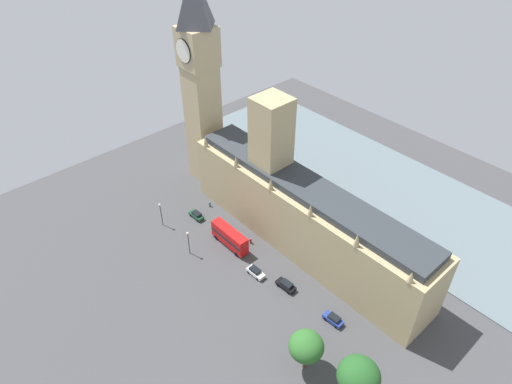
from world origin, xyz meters
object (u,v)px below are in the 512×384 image
Objects in this scene: car_dark_green_under_trees at (196,215)px; pedestrian_far_end at (210,204)px; street_lamp_slot_10 at (161,210)px; car_white_trailing at (256,272)px; parliament_building at (301,210)px; street_lamp_by_river_gate at (188,239)px; pedestrian_midblock at (251,241)px; car_black_kerbside at (286,285)px; plane_tree_leading at (306,347)px; plane_tree_opposite_hall at (359,376)px; car_blue_near_tower at (333,319)px; clock_tower at (200,79)px; double_decker_bus_corner at (230,237)px.

car_dark_green_under_trees is 2.69× the size of pedestrian_far_end.
pedestrian_far_end is 0.24× the size of street_lamp_slot_10.
car_white_trailing is at bearing 50.58° from pedestrian_far_end.
parliament_building reaches higher than street_lamp_by_river_gate.
car_black_kerbside is at bearing -96.81° from pedestrian_midblock.
plane_tree_leading reaches higher than car_black_kerbside.
car_black_kerbside is 0.68× the size of street_lamp_slot_10.
plane_tree_opposite_hall reaches higher than car_dark_green_under_trees.
car_blue_near_tower is 12.70m from plane_tree_leading.
clock_tower is 33.25m from street_lamp_slot_10.
plane_tree_opposite_hall is (11.47, 39.48, 5.71)m from pedestrian_midblock.
clock_tower is at bearing 70.41° from car_black_kerbside.
parliament_building is 6.70× the size of plane_tree_opposite_hall.
plane_tree_opposite_hall reaches higher than car_white_trailing.
car_white_trailing is at bearing -98.93° from double_decker_bus_corner.
clock_tower is 12.87× the size of car_dark_green_under_trees.
car_white_trailing is 0.67× the size of street_lamp_by_river_gate.
parliament_building reaches higher than car_black_kerbside.
plane_tree_opposite_hall is (7.36, 55.24, 5.52)m from car_dark_green_under_trees.
car_dark_green_under_trees is at bearing 44.31° from clock_tower.
car_dark_green_under_trees is at bearing 87.82° from car_black_kerbside.
parliament_building is at bearing 146.84° from street_lamp_by_river_gate.
car_dark_green_under_trees reaches higher than pedestrian_far_end.
car_white_trailing is 2.83× the size of pedestrian_midblock.
car_black_kerbside is at bearing 33.33° from parliament_building.
pedestrian_midblock is 0.18× the size of plane_tree_leading.
clock_tower reaches higher than pedestrian_midblock.
street_lamp_by_river_gate is at bearing 45.30° from clock_tower.
car_blue_near_tower is at bearing 97.22° from car_white_trailing.
pedestrian_midblock is at bearing 73.87° from car_black_kerbside.
car_dark_green_under_trees is at bearing -97.59° from plane_tree_opposite_hall.
parliament_building is 16.88m from car_black_kerbside.
parliament_building is 33.72m from street_lamp_slot_10.
street_lamp_by_river_gate is (6.83, -14.85, 3.66)m from car_white_trailing.
pedestrian_far_end is at bearing 170.54° from street_lamp_slot_10.
plane_tree_leading is at bearing -103.95° from car_dark_green_under_trees.
car_white_trailing is at bearing 102.71° from street_lamp_slot_10.
plane_tree_opposite_hall is at bearing 77.31° from car_white_trailing.
double_decker_bus_corner is 1.19× the size of plane_tree_leading.
pedestrian_far_end is at bearing 92.29° from pedestrian_midblock.
parliament_building is 26.82m from pedestrian_far_end.
parliament_building reaches higher than pedestrian_far_end.
car_dark_green_under_trees is 0.97× the size of car_white_trailing.
plane_tree_opposite_hall is at bearing -111.98° from car_black_kerbside.
car_black_kerbside is at bearing -124.63° from plane_tree_leading.
clock_tower is (-0.46, -35.86, 18.99)m from parliament_building.
street_lamp_slot_10 is (0.36, -58.64, -1.77)m from plane_tree_opposite_hall.
double_decker_bus_corner is at bearing -91.80° from car_dark_green_under_trees.
car_blue_near_tower is (11.23, 20.17, -8.65)m from parliament_building.
street_lamp_by_river_gate is at bearing 109.16° from car_black_kerbside.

